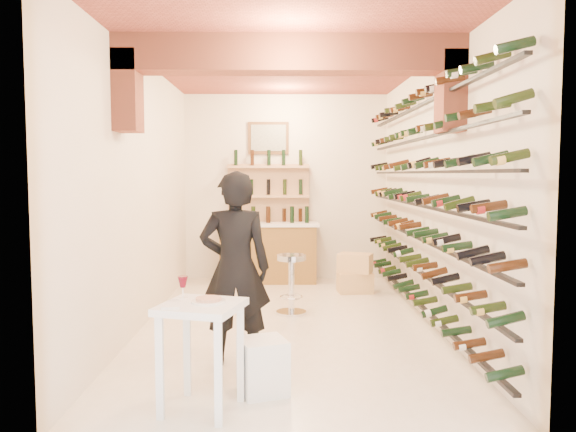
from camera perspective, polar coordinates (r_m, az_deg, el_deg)
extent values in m
plane|color=white|center=(6.90, 0.04, -11.02)|extent=(6.00, 6.00, 0.00)
cube|color=silver|center=(9.66, -0.23, 2.98)|extent=(3.50, 0.02, 3.20)
cube|color=silver|center=(3.66, 0.73, 0.80)|extent=(3.50, 0.02, 3.20)
cube|color=silver|center=(6.86, -14.75, 2.30)|extent=(0.02, 6.00, 3.20)
cube|color=silver|center=(6.91, 14.72, 2.31)|extent=(0.02, 6.00, 3.20)
cube|color=brown|center=(6.80, 0.04, 15.99)|extent=(3.50, 6.00, 0.02)
cube|color=#9A4C36|center=(5.78, 0.19, 16.25)|extent=(3.50, 0.35, 0.36)
cube|color=#9A4C36|center=(5.92, -16.18, 12.17)|extent=(0.24, 0.35, 0.80)
cube|color=#9A4C36|center=(5.97, 16.40, 12.09)|extent=(0.24, 0.35, 0.80)
cube|color=black|center=(7.04, 13.24, -8.72)|extent=(0.06, 5.70, 0.03)
cube|color=black|center=(6.96, 13.29, -5.51)|extent=(0.06, 5.70, 0.03)
cube|color=black|center=(6.91, 13.35, -2.24)|extent=(0.06, 5.70, 0.03)
cube|color=black|center=(6.88, 13.41, 1.07)|extent=(0.06, 5.70, 0.03)
cube|color=black|center=(6.87, 13.47, 4.41)|extent=(0.06, 5.70, 0.03)
cube|color=black|center=(6.88, 13.53, 7.74)|extent=(0.06, 5.70, 0.03)
cube|color=black|center=(6.91, 13.59, 11.05)|extent=(0.06, 5.70, 0.03)
cube|color=olive|center=(9.40, -2.04, -3.91)|extent=(1.60, 0.55, 0.96)
cube|color=white|center=(9.34, -2.04, -0.84)|extent=(1.70, 0.62, 0.05)
cube|color=tan|center=(9.61, -2.01, -0.61)|extent=(1.40, 0.10, 2.00)
cube|color=tan|center=(9.58, -2.01, -3.94)|extent=(1.40, 0.28, 0.04)
cube|color=tan|center=(9.52, -2.02, -0.96)|extent=(1.40, 0.28, 0.04)
cube|color=tan|center=(9.48, -2.03, 2.05)|extent=(1.40, 0.28, 0.04)
cube|color=tan|center=(9.48, -2.04, 5.07)|extent=(1.40, 0.28, 0.04)
cube|color=brown|center=(9.65, -2.03, 8.03)|extent=(0.70, 0.04, 0.55)
cube|color=#99998C|center=(9.62, -2.03, 8.04)|extent=(0.60, 0.01, 0.45)
cube|color=white|center=(4.35, -8.94, -9.21)|extent=(0.71, 0.71, 0.06)
cube|color=white|center=(4.36, -13.06, -14.96)|extent=(0.06, 0.06, 0.78)
cube|color=white|center=(4.18, -7.18, -15.79)|extent=(0.06, 0.06, 0.78)
cube|color=white|center=(4.76, -10.34, -13.28)|extent=(0.06, 0.06, 0.78)
cube|color=white|center=(4.59, -4.91, -13.90)|extent=(0.06, 0.06, 0.78)
cylinder|color=white|center=(4.35, -8.17, -8.70)|extent=(0.27, 0.27, 0.02)
cylinder|color=#BF7266|center=(4.35, -8.17, -8.45)|extent=(0.20, 0.20, 0.02)
cube|color=white|center=(4.25, -11.91, -9.08)|extent=(0.14, 0.14, 0.02)
cylinder|color=white|center=(4.53, -10.75, -8.30)|extent=(0.08, 0.08, 0.00)
cylinder|color=white|center=(4.52, -10.76, -7.64)|extent=(0.01, 0.01, 0.10)
cone|color=#540714|center=(4.50, -10.78, -6.67)|extent=(0.08, 0.08, 0.09)
cube|color=white|center=(4.78, -2.60, -15.19)|extent=(0.46, 0.46, 0.46)
imported|color=black|center=(5.33, -5.47, -5.38)|extent=(0.70, 0.48, 1.86)
cylinder|color=silver|center=(7.38, 0.34, -9.88)|extent=(0.40, 0.40, 0.03)
cylinder|color=silver|center=(7.30, 0.34, -7.17)|extent=(0.08, 0.08, 0.70)
cylinder|color=silver|center=(7.24, 0.35, -4.29)|extent=(0.38, 0.38, 0.07)
torus|color=silver|center=(7.33, 0.34, -8.32)|extent=(0.30, 0.30, 0.02)
cube|color=#D8B176|center=(8.68, 6.90, -6.79)|extent=(0.55, 0.40, 0.31)
cube|color=#D8B176|center=(8.63, 6.92, -4.82)|extent=(0.59, 0.50, 0.29)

